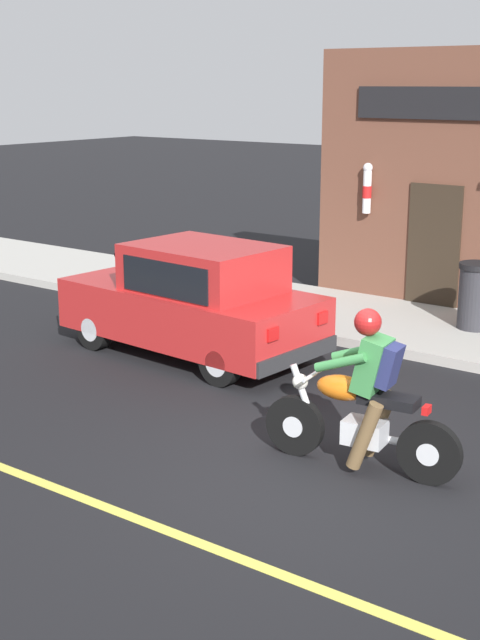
{
  "coord_description": "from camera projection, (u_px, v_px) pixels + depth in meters",
  "views": [
    {
      "loc": [
        -6.89,
        -4.12,
        3.66
      ],
      "look_at": [
        1.25,
        1.92,
        0.95
      ],
      "focal_mm": 50.0,
      "sensor_mm": 36.0,
      "label": 1
    }
  ],
  "objects": [
    {
      "name": "ground_plane",
      "position": [
        322.0,
        471.0,
        8.66
      ],
      "size": [
        80.0,
        80.0,
        0.0
      ],
      "primitive_type": "plane",
      "color": "black"
    },
    {
      "name": "trash_bin",
      "position": [
        476.0,
        296.0,
        13.06
      ],
      "size": [
        0.56,
        0.56,
        0.98
      ],
      "color": "#2D2D33",
      "rests_on": "sidewalk_curb"
    },
    {
      "name": "car_hatchback",
      "position": [
        194.0,
        301.0,
        12.17
      ],
      "size": [
        1.91,
        3.89,
        1.57
      ],
      "color": "black",
      "rests_on": "ground"
    },
    {
      "name": "motorcycle_with_rider",
      "position": [
        363.0,
        403.0,
        8.55
      ],
      "size": [
        0.62,
        2.02,
        1.62
      ],
      "color": "black",
      "rests_on": "ground"
    },
    {
      "name": "sidewalk_curb",
      "position": [
        328.0,
        313.0,
        14.31
      ],
      "size": [
        2.6,
        22.0,
        0.14
      ],
      "primitive_type": "cube",
      "color": "#ADAAA3",
      "rests_on": "ground"
    }
  ]
}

